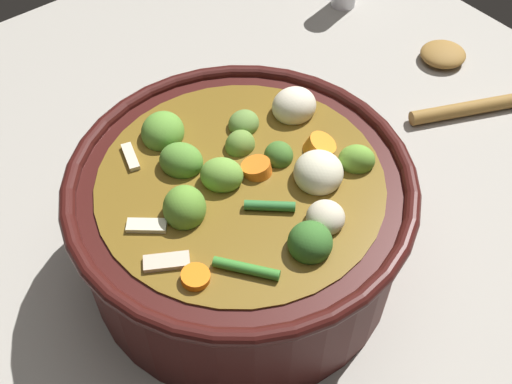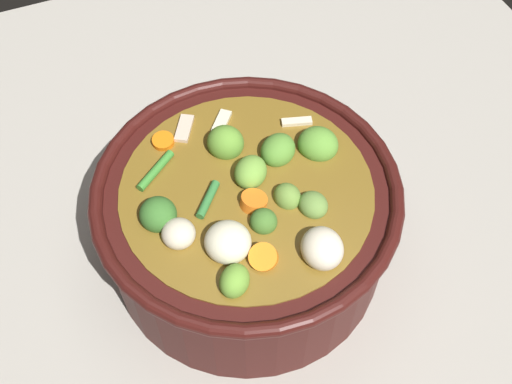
{
  "view_description": "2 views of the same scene",
  "coord_description": "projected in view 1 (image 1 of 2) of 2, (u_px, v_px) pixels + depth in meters",
  "views": [
    {
      "loc": [
        -0.22,
        -0.3,
        0.55
      ],
      "look_at": [
        0.01,
        -0.02,
        0.12
      ],
      "focal_mm": 44.32,
      "sensor_mm": 36.0,
      "label": 1
    },
    {
      "loc": [
        0.35,
        -0.13,
        0.65
      ],
      "look_at": [
        0.0,
        0.01,
        0.12
      ],
      "focal_mm": 44.54,
      "sensor_mm": 36.0,
      "label": 2
    }
  ],
  "objects": [
    {
      "name": "cooking_pot",
      "position": [
        242.0,
        218.0,
        0.61
      ],
      "size": [
        0.32,
        0.32,
        0.15
      ],
      "color": "#38110F",
      "rests_on": "ground_plane"
    },
    {
      "name": "wooden_spoon",
      "position": [
        459.0,
        77.0,
        0.83
      ],
      "size": [
        0.17,
        0.18,
        0.02
      ],
      "color": "olive",
      "rests_on": "ground_plane"
    },
    {
      "name": "ground_plane",
      "position": [
        243.0,
        258.0,
        0.66
      ],
      "size": [
        1.1,
        1.1,
        0.0
      ],
      "primitive_type": "plane",
      "color": "#9E998E"
    }
  ]
}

